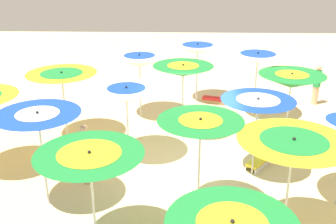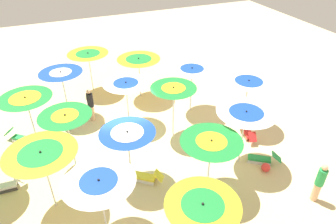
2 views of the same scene
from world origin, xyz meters
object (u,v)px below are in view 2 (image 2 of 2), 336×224
at_px(beach_umbrella_1, 192,72).
at_px(beach_umbrella_13, 99,185).
at_px(beach_umbrella_2, 139,61).
at_px(lounger_3, 248,133).
at_px(beach_umbrella_0, 248,84).
at_px(lounger_4, 146,177).
at_px(lounger_0, 19,137).
at_px(beach_umbrella_5, 173,91).
at_px(beach_umbrella_10, 66,120).
at_px(beach_umbrella_3, 88,56).
at_px(beach_umbrella_12, 202,210).
at_px(beach_umbrella_9, 128,136).
at_px(beach_umbrella_6, 126,87).
at_px(beach_umbrella_7, 61,76).
at_px(beachgoer_2, 91,105).
at_px(beach_umbrella_11, 26,102).
at_px(beachgoer_0, 319,182).
at_px(lounger_2, 262,159).
at_px(beach_ball, 266,167).
at_px(beach_umbrella_8, 211,146).
at_px(lounger_1, 7,186).
at_px(beach_umbrella_14, 41,157).
at_px(beach_umbrella_4, 246,116).

height_order(beach_umbrella_1, beach_umbrella_13, beach_umbrella_1).
height_order(beach_umbrella_2, lounger_3, beach_umbrella_2).
xyz_separation_m(beach_umbrella_0, lounger_4, (5.48, 1.71, -2.03)).
bearing_deg(lounger_4, lounger_0, -6.57).
height_order(beach_umbrella_5, beach_umbrella_13, beach_umbrella_5).
bearing_deg(beach_umbrella_10, beach_umbrella_3, -107.27).
relative_size(beach_umbrella_0, beach_umbrella_12, 0.96).
distance_m(beach_umbrella_5, beach_umbrella_9, 3.28).
height_order(beach_umbrella_6, beach_umbrella_7, beach_umbrella_7).
relative_size(beach_umbrella_1, beachgoer_2, 1.42).
relative_size(beach_umbrella_2, beach_umbrella_11, 0.99).
distance_m(beach_umbrella_5, beach_umbrella_10, 4.49).
xyz_separation_m(lounger_0, beachgoer_0, (-9.72, 7.61, 0.64)).
relative_size(lounger_2, beach_ball, 3.55).
distance_m(beach_umbrella_5, beach_umbrella_7, 5.41).
xyz_separation_m(lounger_2, lounger_3, (-0.49, -1.70, -0.01)).
relative_size(beach_umbrella_7, beach_ball, 7.09).
xyz_separation_m(beach_umbrella_13, lounger_4, (-1.89, -1.60, -1.90)).
height_order(beach_umbrella_5, beach_umbrella_12, beach_umbrella_12).
relative_size(beach_umbrella_8, beach_ball, 6.46).
bearing_deg(beach_umbrella_3, beach_umbrella_9, 90.16).
relative_size(beach_umbrella_5, lounger_1, 2.18).
height_order(beach_umbrella_14, lounger_2, beach_umbrella_14).
relative_size(lounger_3, beachgoer_0, 0.84).
bearing_deg(beach_ball, beachgoer_2, -47.50).
distance_m(beach_umbrella_12, lounger_0, 9.65).
xyz_separation_m(beach_umbrella_0, beachgoer_0, (0.22, 4.86, -1.37)).
bearing_deg(beach_umbrella_12, beach_umbrella_9, -77.85).
distance_m(beach_umbrella_0, lounger_1, 10.58).
relative_size(beach_umbrella_7, lounger_3, 1.82).
height_order(beach_umbrella_7, beach_umbrella_8, beach_umbrella_7).
xyz_separation_m(beach_umbrella_10, beachgoer_0, (-7.64, 5.06, -1.38)).
relative_size(beach_umbrella_6, beach_umbrella_7, 0.91).
xyz_separation_m(beach_umbrella_4, lounger_0, (8.34, -4.88, -2.08)).
bearing_deg(beach_umbrella_12, beach_umbrella_0, -133.76).
bearing_deg(beach_umbrella_7, beach_umbrella_3, -126.01).
distance_m(beach_umbrella_9, beachgoer_0, 6.82).
distance_m(beach_umbrella_3, beach_umbrella_14, 8.29).
bearing_deg(beach_umbrella_7, beach_umbrella_8, 120.98).
bearing_deg(lounger_2, beach_umbrella_11, 4.95).
xyz_separation_m(beach_umbrella_2, beach_umbrella_11, (5.54, 2.08, -0.01)).
bearing_deg(beach_umbrella_4, beach_umbrella_12, 42.44).
xyz_separation_m(beach_umbrella_13, beach_umbrella_14, (1.44, -1.68, 0.17)).
relative_size(beach_umbrella_11, lounger_1, 2.03).
bearing_deg(beach_umbrella_14, beach_umbrella_3, -109.79).
xyz_separation_m(beach_umbrella_10, lounger_3, (-7.59, 1.05, -2.04)).
bearing_deg(beach_ball, beach_umbrella_11, -33.20).
bearing_deg(beach_umbrella_2, beachgoer_2, 24.49).
relative_size(beach_umbrella_10, beach_umbrella_12, 0.98).
bearing_deg(lounger_4, beach_umbrella_3, -47.81).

